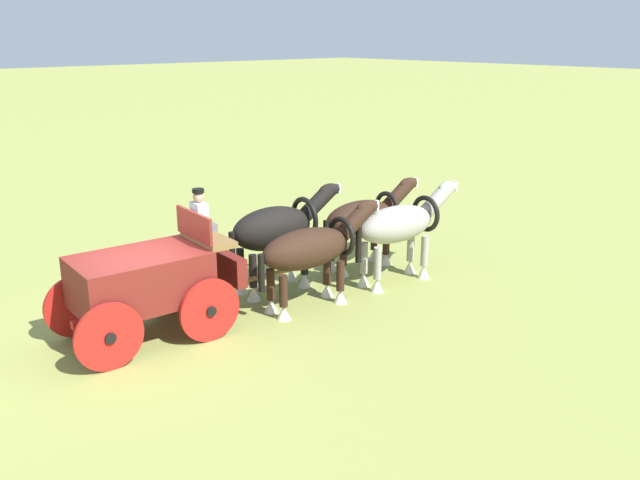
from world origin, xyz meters
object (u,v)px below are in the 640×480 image
at_px(show_wagon, 148,280).
at_px(draft_horse_rear_near, 277,230).
at_px(draft_horse_lead_off, 400,226).
at_px(draft_horse_lead_near, 364,219).
at_px(draft_horse_rear_off, 312,250).

bearing_deg(show_wagon, draft_horse_rear_near, 6.20).
bearing_deg(draft_horse_lead_off, draft_horse_lead_near, 85.34).
bearing_deg(draft_horse_lead_near, draft_horse_rear_off, -157.94).
distance_m(draft_horse_rear_off, draft_horse_lead_near, 2.91).
bearing_deg(draft_horse_rear_off, show_wagon, 164.73).
bearing_deg(draft_horse_lead_near, draft_horse_lead_off, -94.66).
relative_size(show_wagon, draft_horse_lead_off, 1.71).
distance_m(show_wagon, draft_horse_rear_near, 3.49).
bearing_deg(draft_horse_rear_near, draft_horse_rear_off, -93.55).
bearing_deg(show_wagon, draft_horse_lead_near, 1.61).
distance_m(draft_horse_rear_near, draft_horse_lead_off, 2.93).
bearing_deg(draft_horse_lead_near, draft_horse_rear_near, 175.53).
height_order(draft_horse_rear_near, draft_horse_lead_near, draft_horse_rear_near).
bearing_deg(show_wagon, draft_horse_lead_off, -10.67).
relative_size(show_wagon, draft_horse_lead_near, 1.79).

